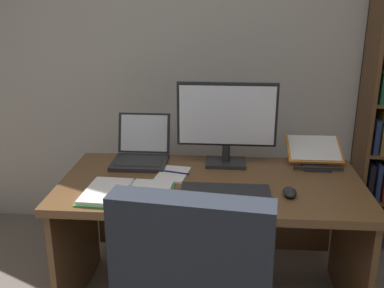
% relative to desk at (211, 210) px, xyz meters
% --- Properties ---
extents(wall_back, '(5.39, 0.12, 2.89)m').
position_rel_desk_xyz_m(wall_back, '(-0.07, 0.90, 0.92)').
color(wall_back, beige).
rests_on(wall_back, ground).
extents(desk, '(1.53, 0.75, 0.72)m').
position_rel_desk_xyz_m(desk, '(0.00, 0.00, 0.00)').
color(desk, brown).
rests_on(desk, ground).
extents(monitor, '(0.54, 0.16, 0.46)m').
position_rel_desk_xyz_m(monitor, '(0.07, 0.17, 0.43)').
color(monitor, '#232326').
rests_on(monitor, desk).
extents(laptop, '(0.30, 0.32, 0.25)m').
position_rel_desk_xyz_m(laptop, '(-0.41, 0.18, 0.25)').
color(laptop, '#232326').
rests_on(laptop, desk).
extents(keyboard, '(0.42, 0.15, 0.02)m').
position_rel_desk_xyz_m(keyboard, '(0.07, -0.22, 0.21)').
color(keyboard, '#232326').
rests_on(keyboard, desk).
extents(computer_mouse, '(0.06, 0.10, 0.04)m').
position_rel_desk_xyz_m(computer_mouse, '(0.37, -0.22, 0.22)').
color(computer_mouse, '#232326').
rests_on(computer_mouse, desk).
extents(reading_stand_with_book, '(0.30, 0.29, 0.12)m').
position_rel_desk_xyz_m(reading_stand_with_book, '(0.56, 0.24, 0.26)').
color(reading_stand_with_book, '#232326').
rests_on(reading_stand_with_book, desk).
extents(open_binder, '(0.43, 0.33, 0.02)m').
position_rel_desk_xyz_m(open_binder, '(-0.39, -0.27, 0.21)').
color(open_binder, green).
rests_on(open_binder, desk).
extents(notepad, '(0.18, 0.23, 0.01)m').
position_rel_desk_xyz_m(notepad, '(-0.20, -0.00, 0.20)').
color(notepad, white).
rests_on(notepad, desk).
extents(pen, '(0.14, 0.04, 0.01)m').
position_rel_desk_xyz_m(pen, '(-0.18, -0.00, 0.21)').
color(pen, navy).
rests_on(pen, notepad).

